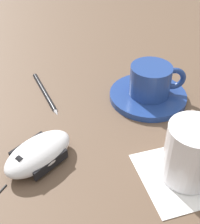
# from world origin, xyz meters

# --- Properties ---
(ground_plane) EXTENTS (3.00, 3.00, 0.00)m
(ground_plane) POSITION_xyz_m (0.00, 0.00, 0.00)
(ground_plane) COLOR brown
(saucer) EXTENTS (0.14, 0.14, 0.01)m
(saucer) POSITION_xyz_m (0.10, 0.07, 0.01)
(saucer) COLOR navy
(saucer) RESTS_ON ground
(coffee_cup) EXTENTS (0.10, 0.07, 0.06)m
(coffee_cup) POSITION_xyz_m (0.10, 0.07, 0.04)
(coffee_cup) COLOR navy
(coffee_cup) RESTS_ON saucer
(computer_mouse) EXTENTS (0.12, 0.11, 0.03)m
(computer_mouse) POSITION_xyz_m (-0.12, -0.02, 0.02)
(computer_mouse) COLOR silver
(computer_mouse) RESTS_ON ground
(napkin_under_glass) EXTENTS (0.12, 0.12, 0.00)m
(napkin_under_glass) POSITION_xyz_m (0.07, -0.11, 0.00)
(napkin_under_glass) COLOR white
(napkin_under_glass) RESTS_ON ground
(drinking_glass) EXTENTS (0.07, 0.07, 0.09)m
(drinking_glass) POSITION_xyz_m (0.07, -0.11, 0.05)
(drinking_glass) COLOR silver
(drinking_glass) RESTS_ON napkin_under_glass
(pen) EXTENTS (0.03, 0.14, 0.01)m
(pen) POSITION_xyz_m (-0.08, 0.14, 0.00)
(pen) COLOR black
(pen) RESTS_ON ground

